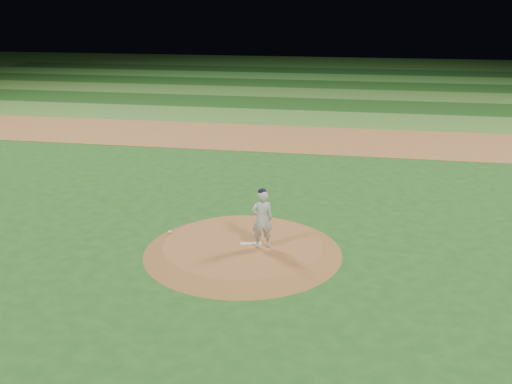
{
  "coord_description": "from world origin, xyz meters",
  "views": [
    {
      "loc": [
        3.02,
        -14.21,
        6.61
      ],
      "look_at": [
        0.0,
        2.0,
        1.1
      ],
      "focal_mm": 40.0,
      "sensor_mm": 36.0,
      "label": 1
    }
  ],
  "objects_px": {
    "pitchers_mound": "(243,248)",
    "pitcher_on_mound": "(262,219)",
    "pitching_rubber": "(251,244)",
    "rosin_bag": "(170,232)"
  },
  "relations": [
    {
      "from": "pitchers_mound",
      "to": "pitcher_on_mound",
      "type": "xyz_separation_m",
      "value": [
        0.56,
        -0.14,
        0.95
      ]
    },
    {
      "from": "pitchers_mound",
      "to": "pitching_rubber",
      "type": "distance_m",
      "value": 0.27
    },
    {
      "from": "pitchers_mound",
      "to": "rosin_bag",
      "type": "height_order",
      "value": "rosin_bag"
    },
    {
      "from": "rosin_bag",
      "to": "pitcher_on_mound",
      "type": "xyz_separation_m",
      "value": [
        2.81,
        -0.51,
        0.8
      ]
    },
    {
      "from": "pitching_rubber",
      "to": "rosin_bag",
      "type": "distance_m",
      "value": 2.5
    },
    {
      "from": "pitchers_mound",
      "to": "pitcher_on_mound",
      "type": "relative_size",
      "value": 3.27
    },
    {
      "from": "pitchers_mound",
      "to": "pitching_rubber",
      "type": "relative_size",
      "value": 9.28
    },
    {
      "from": "pitcher_on_mound",
      "to": "pitchers_mound",
      "type": "bearing_deg",
      "value": 166.4
    },
    {
      "from": "pitchers_mound",
      "to": "pitcher_on_mound",
      "type": "distance_m",
      "value": 1.12
    },
    {
      "from": "pitchers_mound",
      "to": "pitcher_on_mound",
      "type": "height_order",
      "value": "pitcher_on_mound"
    }
  ]
}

